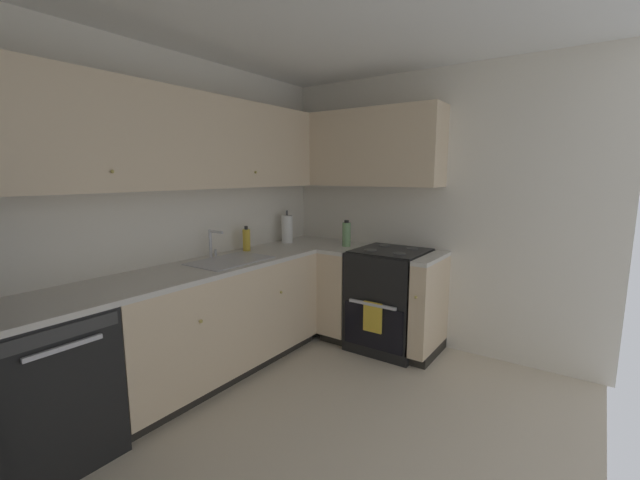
# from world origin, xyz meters

# --- Properties ---
(ground_plane) EXTENTS (3.88, 2.85, 0.02)m
(ground_plane) POSITION_xyz_m (0.00, 0.00, -0.01)
(ground_plane) COLOR beige
(wall_back) EXTENTS (3.98, 0.05, 2.47)m
(wall_back) POSITION_xyz_m (0.00, 1.45, 1.24)
(wall_back) COLOR silver
(wall_back) RESTS_ON ground_plane
(wall_right) EXTENTS (0.05, 2.95, 2.47)m
(wall_right) POSITION_xyz_m (1.96, 0.00, 1.24)
(wall_right) COLOR silver
(wall_right) RESTS_ON ground_plane
(dishwasher) EXTENTS (0.60, 0.63, 0.86)m
(dishwasher) POSITION_xyz_m (-0.80, 1.13, 0.43)
(dishwasher) COLOR black
(dishwasher) RESTS_ON ground_plane
(lower_cabinets_back) EXTENTS (1.84, 0.62, 0.86)m
(lower_cabinets_back) POSITION_xyz_m (0.42, 1.13, 0.43)
(lower_cabinets_back) COLOR beige
(lower_cabinets_back) RESTS_ON ground_plane
(countertop_back) EXTENTS (3.04, 0.60, 0.03)m
(countertop_back) POSITION_xyz_m (0.42, 1.13, 0.88)
(countertop_back) COLOR beige
(countertop_back) RESTS_ON lower_cabinets_back
(lower_cabinets_right) EXTENTS (0.62, 1.04, 0.86)m
(lower_cabinets_right) POSITION_xyz_m (1.64, 0.40, 0.43)
(lower_cabinets_right) COLOR beige
(lower_cabinets_right) RESTS_ON ground_plane
(countertop_right) EXTENTS (0.60, 1.04, 0.03)m
(countertop_right) POSITION_xyz_m (1.64, 0.40, 0.88)
(countertop_right) COLOR beige
(countertop_right) RESTS_ON lower_cabinets_right
(oven_range) EXTENTS (0.68, 0.62, 1.05)m
(oven_range) POSITION_xyz_m (1.66, 0.23, 0.46)
(oven_range) COLOR black
(oven_range) RESTS_ON ground_plane
(upper_cabinets_back) EXTENTS (2.72, 0.34, 0.69)m
(upper_cabinets_back) POSITION_xyz_m (0.26, 1.27, 1.81)
(upper_cabinets_back) COLOR beige
(upper_cabinets_right) EXTENTS (0.32, 1.57, 0.69)m
(upper_cabinets_right) POSITION_xyz_m (1.78, 0.64, 1.81)
(upper_cabinets_right) COLOR beige
(sink) EXTENTS (0.62, 0.40, 0.10)m
(sink) POSITION_xyz_m (0.55, 1.10, 0.85)
(sink) COLOR #B7B7BC
(sink) RESTS_ON countertop_back
(faucet) EXTENTS (0.07, 0.16, 0.23)m
(faucet) POSITION_xyz_m (0.55, 1.30, 1.03)
(faucet) COLOR silver
(faucet) RESTS_ON countertop_back
(soap_bottle) EXTENTS (0.07, 0.07, 0.22)m
(soap_bottle) POSITION_xyz_m (0.94, 1.31, 0.99)
(soap_bottle) COLOR gold
(soap_bottle) RESTS_ON countertop_back
(paper_towel_roll) EXTENTS (0.11, 0.11, 0.33)m
(paper_towel_roll) POSITION_xyz_m (1.48, 1.29, 1.03)
(paper_towel_roll) COLOR white
(paper_towel_roll) RESTS_ON countertop_back
(oil_bottle) EXTENTS (0.08, 0.08, 0.25)m
(oil_bottle) POSITION_xyz_m (1.64, 0.69, 1.01)
(oil_bottle) COLOR #729E66
(oil_bottle) RESTS_ON countertop_right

